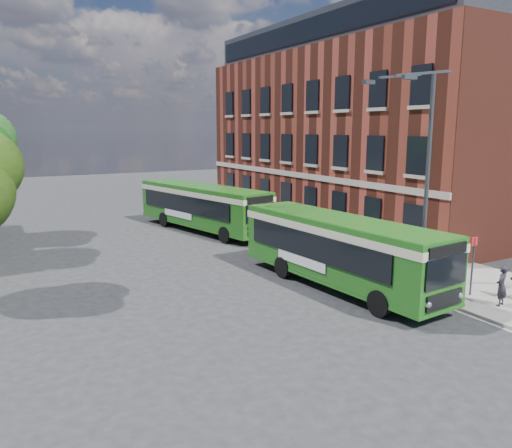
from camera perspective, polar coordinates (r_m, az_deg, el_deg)
ground at (r=21.23m, az=4.55°, el=-7.65°), size 120.00×120.00×0.00m
pavement at (r=31.42m, az=7.07°, el=-1.45°), size 6.00×48.00×0.15m
kerb_line at (r=29.77m, az=2.33°, el=-2.20°), size 0.12×48.00×0.01m
brick_office at (r=38.22m, az=12.34°, el=10.97°), size 12.10×26.00×14.20m
street_lamp at (r=21.88m, az=18.37°, el=5.23°), size 2.96×2.38×9.00m
bus_stop_sign at (r=21.62m, az=23.52°, el=-4.03°), size 0.35×0.08×2.52m
bus_front at (r=21.51m, az=9.53°, el=-2.45°), size 3.37×10.75×3.02m
bus_rear at (r=33.30m, az=-6.15°, el=2.34°), size 4.96×11.83×3.02m
pedestrian_a at (r=20.98m, az=26.25°, el=-6.35°), size 0.65×0.53×1.55m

